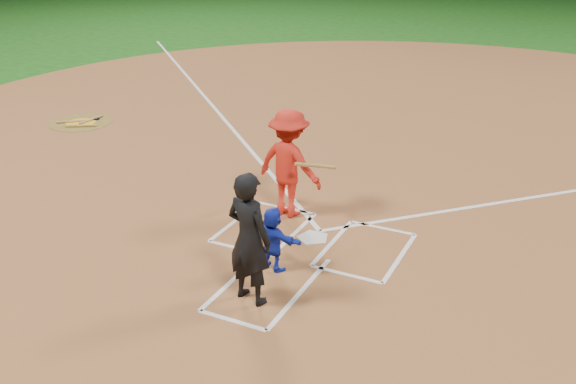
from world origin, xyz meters
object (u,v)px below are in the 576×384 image
at_px(umpire, 249,238).
at_px(home_plate, 313,238).
at_px(catcher, 273,239).
at_px(batter_at_plate, 289,164).
at_px(on_deck_circle, 81,123).

bearing_deg(umpire, home_plate, -79.71).
relative_size(home_plate, catcher, 0.56).
xyz_separation_m(catcher, batter_at_plate, (-0.67, 1.97, 0.49)).
bearing_deg(on_deck_circle, batter_at_plate, -19.51).
xyz_separation_m(catcher, umpire, (0.11, -0.95, 0.48)).
bearing_deg(umpire, batter_at_plate, -63.56).
xyz_separation_m(home_plate, on_deck_circle, (-8.54, 3.45, -0.00)).
relative_size(home_plate, umpire, 0.30).
bearing_deg(home_plate, on_deck_circle, -22.01).
height_order(catcher, umpire, umpire).
bearing_deg(catcher, batter_at_plate, -55.92).
height_order(home_plate, catcher, catcher).
distance_m(umpire, batter_at_plate, 3.02).
height_order(catcher, batter_at_plate, batter_at_plate).
relative_size(umpire, batter_at_plate, 0.98).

